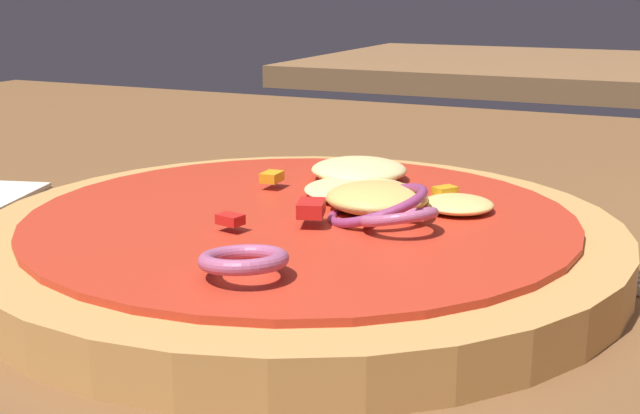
{
  "coord_description": "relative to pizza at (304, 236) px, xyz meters",
  "views": [
    {
      "loc": [
        0.11,
        -0.27,
        0.15
      ],
      "look_at": [
        -0.04,
        0.06,
        0.05
      ],
      "focal_mm": 46.51,
      "sensor_mm": 36.0,
      "label": 1
    }
  ],
  "objects": [
    {
      "name": "dining_table",
      "position": [
        0.04,
        -0.04,
        -0.03
      ],
      "size": [
        1.38,
        1.06,
        0.03
      ],
      "color": "brown",
      "rests_on": "ground"
    },
    {
      "name": "pizza",
      "position": [
        0.0,
        0.0,
        0.0
      ],
      "size": [
        0.28,
        0.28,
        0.04
      ],
      "color": "tan",
      "rests_on": "dining_table"
    },
    {
      "name": "background_table",
      "position": [
        -0.07,
        1.07,
        -0.03
      ],
      "size": [
        0.77,
        0.55,
        0.03
      ],
      "color": "brown",
      "rests_on": "ground"
    }
  ]
}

